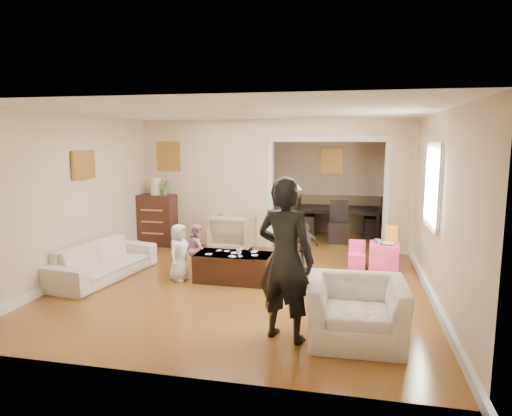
% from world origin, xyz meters
% --- Properties ---
extents(floor, '(7.00, 7.00, 0.00)m').
position_xyz_m(floor, '(0.00, 0.00, 0.00)').
color(floor, '#996527').
rests_on(floor, ground).
extents(partition_left, '(2.75, 0.18, 2.60)m').
position_xyz_m(partition_left, '(-1.38, 1.80, 1.30)').
color(partition_left, beige).
rests_on(partition_left, ground).
extents(partition_right, '(0.55, 0.18, 2.60)m').
position_xyz_m(partition_right, '(2.48, 1.80, 1.30)').
color(partition_right, beige).
rests_on(partition_right, ground).
extents(partition_header, '(2.22, 0.18, 0.35)m').
position_xyz_m(partition_header, '(1.10, 1.80, 2.42)').
color(partition_header, beige).
rests_on(partition_header, partition_right).
extents(window_pane, '(0.03, 0.95, 1.10)m').
position_xyz_m(window_pane, '(2.73, -0.40, 1.55)').
color(window_pane, white).
rests_on(window_pane, ground).
extents(framed_art_partition, '(0.45, 0.03, 0.55)m').
position_xyz_m(framed_art_partition, '(-2.20, 1.70, 1.85)').
color(framed_art_partition, brown).
rests_on(framed_art_partition, partition_left).
extents(framed_art_sofa_wall, '(0.03, 0.55, 0.40)m').
position_xyz_m(framed_art_sofa_wall, '(-2.71, -0.60, 1.80)').
color(framed_art_sofa_wall, brown).
extents(framed_art_alcove, '(0.45, 0.03, 0.55)m').
position_xyz_m(framed_art_alcove, '(1.10, 3.44, 1.70)').
color(framed_art_alcove, brown).
extents(sofa, '(1.03, 2.02, 0.56)m').
position_xyz_m(sofa, '(-2.27, -0.88, 0.28)').
color(sofa, white).
rests_on(sofa, ground).
extents(armchair_back, '(0.83, 0.85, 0.74)m').
position_xyz_m(armchair_back, '(-0.72, 1.32, 0.37)').
color(armchair_back, '#C4B388').
rests_on(armchair_back, ground).
extents(armchair_front, '(1.09, 0.96, 0.69)m').
position_xyz_m(armchair_front, '(1.68, -2.36, 0.34)').
color(armchair_front, white).
rests_on(armchair_front, ground).
extents(dresser, '(0.77, 0.43, 1.06)m').
position_xyz_m(dresser, '(-2.39, 1.44, 0.53)').
color(dresser, '#34150F').
rests_on(dresser, ground).
extents(table_lamp, '(0.22, 0.22, 0.36)m').
position_xyz_m(table_lamp, '(-2.39, 1.44, 1.24)').
color(table_lamp, beige).
rests_on(table_lamp, dresser).
extents(potted_plant, '(0.28, 0.25, 0.32)m').
position_xyz_m(potted_plant, '(-2.19, 1.44, 1.22)').
color(potted_plant, '#4D7735').
rests_on(potted_plant, dresser).
extents(coffee_table, '(1.18, 0.61, 0.44)m').
position_xyz_m(coffee_table, '(-0.19, -0.58, 0.22)').
color(coffee_table, '#371A11').
rests_on(coffee_table, ground).
extents(coffee_cup, '(0.09, 0.09, 0.08)m').
position_xyz_m(coffee_cup, '(-0.09, -0.63, 0.48)').
color(coffee_cup, silver).
rests_on(coffee_cup, coffee_table).
extents(play_table, '(0.50, 0.50, 0.46)m').
position_xyz_m(play_table, '(2.16, 0.53, 0.23)').
color(play_table, '#FF4392').
rests_on(play_table, ground).
extents(cereal_box, '(0.20, 0.08, 0.30)m').
position_xyz_m(cereal_box, '(2.28, 0.63, 0.61)').
color(cereal_box, yellow).
rests_on(cereal_box, play_table).
extents(cyan_cup, '(0.08, 0.08, 0.08)m').
position_xyz_m(cyan_cup, '(2.06, 0.48, 0.50)').
color(cyan_cup, '#23AFA6').
rests_on(cyan_cup, play_table).
extents(toy_block, '(0.09, 0.08, 0.05)m').
position_xyz_m(toy_block, '(2.04, 0.65, 0.48)').
color(toy_block, red).
rests_on(toy_block, play_table).
extents(play_bowl, '(0.21, 0.21, 0.05)m').
position_xyz_m(play_bowl, '(2.21, 0.41, 0.48)').
color(play_bowl, silver).
rests_on(play_bowl, play_table).
extents(dining_table, '(1.97, 1.18, 0.67)m').
position_xyz_m(dining_table, '(1.33, 3.09, 0.33)').
color(dining_table, black).
rests_on(dining_table, ground).
extents(adult_person, '(0.77, 0.63, 1.83)m').
position_xyz_m(adult_person, '(0.90, -2.48, 0.91)').
color(adult_person, black).
rests_on(adult_person, ground).
extents(child_kneel_a, '(0.37, 0.49, 0.90)m').
position_xyz_m(child_kneel_a, '(-1.04, -0.73, 0.45)').
color(child_kneel_a, white).
rests_on(child_kneel_a, ground).
extents(child_kneel_b, '(0.43, 0.48, 0.83)m').
position_xyz_m(child_kneel_b, '(-0.89, -0.28, 0.41)').
color(child_kneel_b, pink).
rests_on(child_kneel_b, ground).
extents(child_toddler, '(0.51, 0.47, 0.83)m').
position_xyz_m(child_toddler, '(0.86, 0.17, 0.42)').
color(child_toddler, black).
rests_on(child_toddler, ground).
extents(craft_papers, '(0.82, 0.51, 0.00)m').
position_xyz_m(craft_papers, '(-0.17, -0.57, 0.44)').
color(craft_papers, white).
rests_on(craft_papers, coffee_table).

